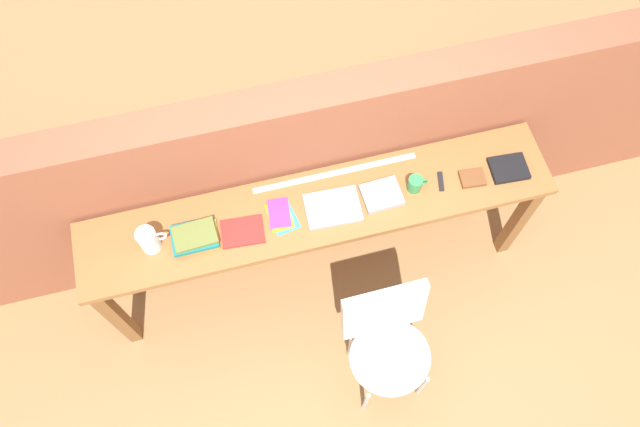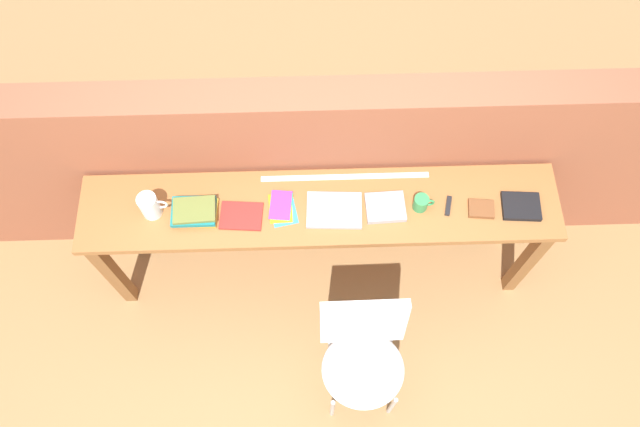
% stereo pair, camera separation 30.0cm
% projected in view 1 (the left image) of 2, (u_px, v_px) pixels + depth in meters
% --- Properties ---
extents(ground_plane, '(40.00, 40.00, 0.00)m').
position_uv_depth(ground_plane, '(330.00, 310.00, 3.89)').
color(ground_plane, '#9E7547').
extents(brick_wall_back, '(6.00, 0.20, 1.39)m').
position_uv_depth(brick_wall_back, '(303.00, 169.00, 3.53)').
color(brick_wall_back, '#935138').
rests_on(brick_wall_back, ground).
extents(sideboard, '(2.50, 0.44, 0.88)m').
position_uv_depth(sideboard, '(318.00, 218.00, 3.35)').
color(sideboard, '#996033').
rests_on(sideboard, ground).
extents(chair_white_moulded, '(0.44, 0.46, 0.89)m').
position_uv_depth(chair_white_moulded, '(388.00, 341.00, 3.28)').
color(chair_white_moulded, silver).
rests_on(chair_white_moulded, ground).
extents(pitcher_white, '(0.14, 0.10, 0.18)m').
position_uv_depth(pitcher_white, '(149.00, 240.00, 3.06)').
color(pitcher_white, white).
rests_on(pitcher_white, sideboard).
extents(book_stack_leftmost, '(0.23, 0.17, 0.07)m').
position_uv_depth(book_stack_leftmost, '(195.00, 237.00, 3.11)').
color(book_stack_leftmost, gold).
rests_on(book_stack_leftmost, sideboard).
extents(magazine_cycling, '(0.23, 0.17, 0.01)m').
position_uv_depth(magazine_cycling, '(243.00, 232.00, 3.16)').
color(magazine_cycling, red).
rests_on(magazine_cycling, sideboard).
extents(pamphlet_pile_colourful, '(0.16, 0.21, 0.01)m').
position_uv_depth(pamphlet_pile_colourful, '(280.00, 216.00, 3.19)').
color(pamphlet_pile_colourful, '#3399D8').
rests_on(pamphlet_pile_colourful, sideboard).
extents(book_open_centre, '(0.29, 0.22, 0.02)m').
position_uv_depth(book_open_centre, '(333.00, 208.00, 3.21)').
color(book_open_centre, '#9E9EA3').
rests_on(book_open_centre, sideboard).
extents(book_grey_hardcover, '(0.21, 0.18, 0.03)m').
position_uv_depth(book_grey_hardcover, '(382.00, 195.00, 3.24)').
color(book_grey_hardcover, '#9E9EA3').
rests_on(book_grey_hardcover, sideboard).
extents(mug, '(0.11, 0.08, 0.09)m').
position_uv_depth(mug, '(415.00, 184.00, 3.23)').
color(mug, '#338C4C').
rests_on(mug, sideboard).
extents(multitool_folded, '(0.05, 0.11, 0.02)m').
position_uv_depth(multitool_folded, '(441.00, 181.00, 3.28)').
color(multitool_folded, black).
rests_on(multitool_folded, sideboard).
extents(leather_journal_brown, '(0.14, 0.11, 0.02)m').
position_uv_depth(leather_journal_brown, '(472.00, 178.00, 3.28)').
color(leather_journal_brown, brown).
rests_on(leather_journal_brown, sideboard).
extents(book_repair_rightmost, '(0.20, 0.17, 0.03)m').
position_uv_depth(book_repair_rightmost, '(509.00, 168.00, 3.31)').
color(book_repair_rightmost, black).
rests_on(book_repair_rightmost, sideboard).
extents(ruler_metal_back_edge, '(0.89, 0.03, 0.00)m').
position_uv_depth(ruler_metal_back_edge, '(335.00, 173.00, 3.31)').
color(ruler_metal_back_edge, silver).
rests_on(ruler_metal_back_edge, sideboard).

